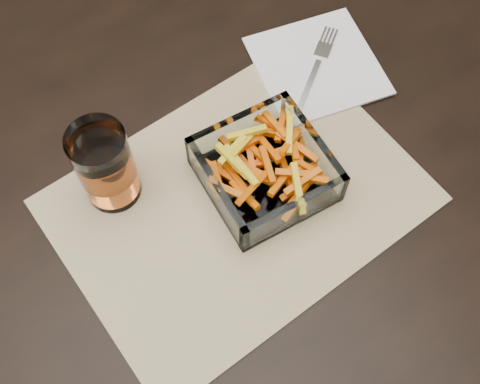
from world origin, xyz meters
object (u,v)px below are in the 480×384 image
Objects in this scene: dining_table at (200,212)px; fork at (317,65)px; glass_bowl at (265,172)px; tumbler at (106,168)px.

fork is at bearing 16.20° from dining_table.
tumbler reaches higher than glass_bowl.
glass_bowl is 1.25× the size of tumbler.
tumbler is (-0.09, 0.05, 0.15)m from dining_table.
fork is at bearing 34.94° from glass_bowl.
tumbler is at bearing 151.83° from glass_bowl.
dining_table is 12.82× the size of tumbler.
glass_bowl is 0.20m from fork.
tumbler reaches higher than fork.
glass_bowl reaches higher than fork.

